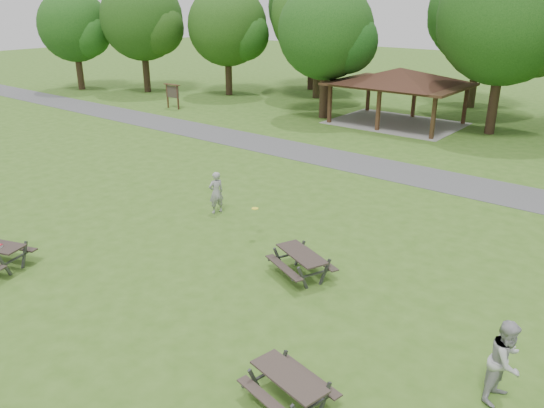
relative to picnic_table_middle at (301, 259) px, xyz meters
The scene contains 17 objects.
ground 4.23m from the picnic_table_middle, 145.83° to the right, with size 160.00×160.00×0.00m, color #38601B.
asphalt_path 12.17m from the picnic_table_middle, 106.54° to the left, with size 120.00×3.20×0.02m, color #49494C.
pavilion 23.03m from the picnic_table_middle, 109.01° to the left, with size 8.60×7.01×3.76m.
notice_board 28.21m from the picnic_table_middle, 146.29° to the left, with size 1.60×0.30×1.88m.
tree_row_a 37.45m from the picnic_table_middle, 147.90° to the left, with size 7.56×7.20×9.97m.
tree_row_b 34.02m from the picnic_table_middle, 136.44° to the left, with size 7.14×6.80×9.28m.
tree_row_c 32.38m from the picnic_table_middle, 123.06° to the left, with size 8.19×7.80×10.67m.
tree_row_d 24.23m from the picnic_table_middle, 121.53° to the left, with size 6.93×6.60×9.27m.
tree_row_e 23.54m from the picnic_table_middle, 93.43° to the left, with size 8.40×8.00×11.02m.
tree_deep_a 36.98m from the picnic_table_middle, 124.01° to the left, with size 8.40×8.00×11.38m.
tree_deep_b 31.77m from the picnic_table_middle, 99.91° to the left, with size 8.40×8.00×11.13m.
tree_flank_left 41.23m from the picnic_table_middle, 155.96° to the left, with size 6.72×6.40×8.93m.
picnic_table_middle is the anchor object (origin of this frame).
picnic_table_far 5.59m from the picnic_table_middle, 57.14° to the right, with size 2.02×1.75×0.77m.
frisbee_in_flight 3.23m from the picnic_table_middle, 156.52° to the left, with size 0.32×0.32×0.02m.
frisbee_thrower 6.09m from the picnic_table_middle, 159.28° to the left, with size 0.62×0.41×1.71m, color gray.
frisbee_catcher 6.71m from the picnic_table_middle, 14.94° to the right, with size 0.93×0.72×1.91m, color #A8A8AB.
Camera 1 is at (11.78, -9.55, 8.02)m, focal length 35.00 mm.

